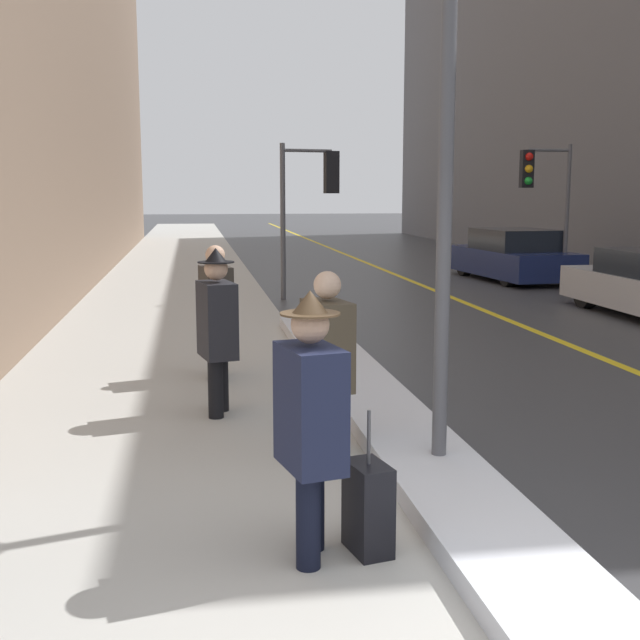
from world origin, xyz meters
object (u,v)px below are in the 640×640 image
(pedestrian_in_glasses, at_px, (216,305))
(rolling_suitcase, at_px, (368,508))
(traffic_light_near, at_px, (314,188))
(traffic_light_far, at_px, (542,184))
(pedestrian_trailing, at_px, (327,355))
(parked_car_navy, at_px, (513,256))
(pedestrian_nearside, at_px, (310,416))
(pedestrian_in_fedora, at_px, (217,325))
(lamp_post, at_px, (446,147))

(pedestrian_in_glasses, relative_size, rolling_suitcase, 1.75)
(traffic_light_near, bearing_deg, pedestrian_in_glasses, -117.33)
(traffic_light_far, bearing_deg, pedestrian_trailing, 57.25)
(parked_car_navy, height_order, rolling_suitcase, parked_car_navy)
(pedestrian_nearside, relative_size, pedestrian_in_glasses, 1.04)
(traffic_light_far, bearing_deg, traffic_light_near, 12.18)
(pedestrian_in_fedora, bearing_deg, traffic_light_far, 129.58)
(traffic_light_far, bearing_deg, pedestrian_in_glasses, 45.87)
(lamp_post, relative_size, traffic_light_near, 1.32)
(traffic_light_far, xyz_separation_m, pedestrian_trailing, (-7.33, -12.00, -1.57))
(pedestrian_trailing, bearing_deg, traffic_light_far, 136.20)
(pedestrian_in_glasses, height_order, rolling_suitcase, pedestrian_in_glasses)
(traffic_light_far, height_order, pedestrian_nearside, traffic_light_far)
(traffic_light_far, relative_size, pedestrian_in_glasses, 2.07)
(pedestrian_nearside, bearing_deg, rolling_suitcase, 82.97)
(pedestrian_trailing, bearing_deg, pedestrian_in_fedora, -161.40)
(lamp_post, xyz_separation_m, pedestrian_nearside, (-1.27, -1.38, -1.71))
(traffic_light_far, distance_m, pedestrian_in_glasses, 12.14)
(traffic_light_near, bearing_deg, pedestrian_in_fedora, -114.50)
(pedestrian_nearside, xyz_separation_m, pedestrian_trailing, (0.44, 1.95, -0.03))
(traffic_light_near, height_order, parked_car_navy, traffic_light_near)
(parked_car_navy, distance_m, rolling_suitcase, 16.83)
(pedestrian_in_fedora, height_order, rolling_suitcase, pedestrian_in_fedora)
(pedestrian_in_fedora, relative_size, rolling_suitcase, 1.84)
(pedestrian_nearside, distance_m, pedestrian_trailing, 1.99)
(traffic_light_near, distance_m, parked_car_navy, 6.53)
(lamp_post, height_order, pedestrian_in_fedora, lamp_post)
(rolling_suitcase, bearing_deg, pedestrian_nearside, -97.03)
(lamp_post, distance_m, parked_car_navy, 15.35)
(parked_car_navy, bearing_deg, traffic_light_near, 110.41)
(pedestrian_in_glasses, bearing_deg, lamp_post, 12.02)
(traffic_light_near, distance_m, rolling_suitcase, 12.78)
(rolling_suitcase, bearing_deg, parked_car_navy, 142.06)
(pedestrian_nearside, distance_m, parked_car_navy, 17.02)
(pedestrian_in_glasses, bearing_deg, pedestrian_nearside, -7.72)
(pedestrian_in_glasses, bearing_deg, pedestrian_trailing, 2.67)
(traffic_light_near, height_order, traffic_light_far, traffic_light_far)
(traffic_light_near, relative_size, pedestrian_in_fedora, 1.90)
(pedestrian_trailing, relative_size, pedestrian_in_fedora, 0.94)
(lamp_post, height_order, pedestrian_nearside, lamp_post)
(pedestrian_nearside, xyz_separation_m, rolling_suitcase, (0.38, 0.04, -0.64))
(traffic_light_near, bearing_deg, pedestrian_trailing, -107.83)
(lamp_post, distance_m, pedestrian_in_fedora, 3.18)
(lamp_post, relative_size, rolling_suitcase, 4.60)
(traffic_light_far, distance_m, pedestrian_in_fedora, 13.43)
(pedestrian_in_glasses, bearing_deg, traffic_light_far, 124.82)
(lamp_post, bearing_deg, pedestrian_in_fedora, 130.19)
(lamp_post, xyz_separation_m, rolling_suitcase, (-0.90, -1.35, -2.35))
(pedestrian_in_fedora, xyz_separation_m, rolling_suitcase, (0.84, -3.40, -0.65))
(pedestrian_trailing, height_order, pedestrian_in_fedora, pedestrian_in_fedora)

